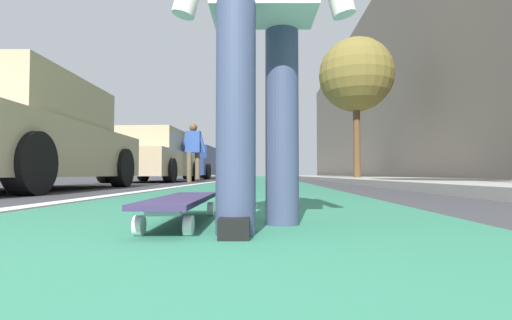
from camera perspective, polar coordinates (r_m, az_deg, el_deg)
The scene contains 13 objects.
ground_plane at distance 10.42m, azimuth 0.61°, elevation -3.44°, with size 80.00×80.00×0.00m, color #38383D.
bike_lane_paint at distance 24.42m, azimuth 1.46°, elevation -2.77°, with size 56.00×2.34×0.00m, color #2D7256.
lane_stripe_white at distance 20.48m, azimuth -2.36°, elevation -2.86°, with size 52.00×0.16×0.01m, color silver.
sidewalk_curb at distance 18.73m, azimuth 12.59°, elevation -2.70°, with size 52.00×3.20×0.11m, color #9E9B93.
building_facade at distance 23.68m, azimuth 17.21°, elevation 9.01°, with size 40.00×1.20×9.61m, color #70675C.
skateboard at distance 1.59m, azimuth -11.46°, elevation -6.42°, with size 0.85×0.23×0.11m.
parked_car_near at distance 5.81m, azimuth -32.28°, elevation 3.03°, with size 4.13×2.00×1.48m.
parked_car_mid at distance 10.98m, azimuth -15.51°, elevation 0.38°, with size 4.33×1.95×1.47m.
parked_car_far at distance 17.21m, azimuth -9.40°, elevation -0.54°, with size 4.52×2.02×1.49m.
parked_car_end at distance 24.02m, azimuth -5.85°, elevation -1.08°, with size 4.08×2.14×1.48m.
traffic_light at distance 22.12m, azimuth -3.10°, elevation 5.29°, with size 0.33×0.28×4.54m.
street_tree_mid at distance 13.45m, azimuth 15.32°, elevation 12.60°, with size 2.55×2.55×4.94m.
pedestrian_distant at distance 10.67m, azimuth -9.73°, elevation 1.78°, with size 0.47×0.73×1.68m.
Camera 1 is at (-0.42, -0.27, 0.21)m, focal length 25.68 mm.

